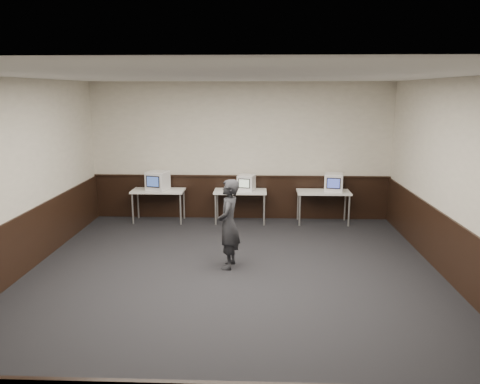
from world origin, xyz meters
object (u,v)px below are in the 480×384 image
at_px(person, 229,224).
at_px(emac_right, 334,182).
at_px(desk_left, 158,193).
at_px(desk_right, 323,194).
at_px(desk_center, 240,194).
at_px(emac_center, 246,183).
at_px(emac_left, 158,181).

bearing_deg(person, emac_right, 149.01).
relative_size(desk_left, emac_right, 2.44).
relative_size(desk_right, emac_right, 2.44).
height_order(desk_left, emac_right, emac_right).
height_order(desk_left, desk_center, same).
height_order(emac_right, person, person).
relative_size(desk_left, emac_center, 2.66).
bearing_deg(emac_center, emac_right, 13.11).
relative_size(desk_right, emac_left, 2.15).
height_order(desk_right, emac_center, emac_center).
bearing_deg(desk_center, emac_right, 0.10).
height_order(desk_left, person, person).
bearing_deg(emac_center, desk_center, -152.73).
xyz_separation_m(desk_left, emac_center, (2.04, 0.03, 0.25)).
xyz_separation_m(desk_left, desk_center, (1.90, 0.00, 0.00)).
xyz_separation_m(emac_center, emac_right, (1.98, -0.03, 0.03)).
xyz_separation_m(desk_center, desk_right, (1.90, 0.00, 0.00)).
xyz_separation_m(desk_left, emac_right, (4.02, 0.00, 0.28)).
height_order(desk_right, person, person).
distance_m(desk_center, emac_center, 0.29).
xyz_separation_m(emac_center, person, (-0.23, -2.88, -0.16)).
bearing_deg(emac_center, emac_left, -164.44).
height_order(desk_left, desk_right, same).
bearing_deg(person, desk_center, -174.99).
bearing_deg(desk_left, person, -57.51).
relative_size(desk_center, emac_right, 2.44).
xyz_separation_m(desk_right, emac_left, (-3.80, -0.02, 0.29)).
height_order(desk_right, emac_left, emac_left).
xyz_separation_m(desk_center, person, (-0.09, -2.84, 0.09)).
distance_m(desk_right, emac_left, 3.81).
bearing_deg(desk_right, emac_left, -179.62).
relative_size(desk_center, person, 0.78).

